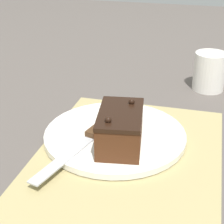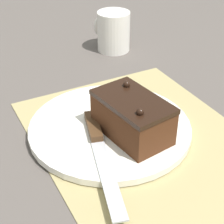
{
  "view_description": "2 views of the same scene",
  "coord_description": "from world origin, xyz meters",
  "px_view_note": "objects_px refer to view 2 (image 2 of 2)",
  "views": [
    {
      "loc": [
        -0.57,
        -0.12,
        0.39
      ],
      "look_at": [
        0.08,
        0.05,
        0.05
      ],
      "focal_mm": 60.0,
      "sensor_mm": 36.0,
      "label": 1
    },
    {
      "loc": [
        -0.41,
        0.28,
        0.39
      ],
      "look_at": [
        0.07,
        0.03,
        0.03
      ],
      "focal_mm": 60.0,
      "sensor_mm": 36.0,
      "label": 2
    }
  ],
  "objects_px": {
    "chocolate_cake": "(132,117)",
    "serving_knife": "(98,142)",
    "coffee_mug": "(113,31)",
    "cake_plate": "(110,127)"
  },
  "relations": [
    {
      "from": "chocolate_cake",
      "to": "coffee_mug",
      "type": "xyz_separation_m",
      "value": [
        0.35,
        -0.15,
        -0.0
      ]
    },
    {
      "from": "chocolate_cake",
      "to": "serving_knife",
      "type": "xyz_separation_m",
      "value": [
        0.0,
        0.06,
        -0.03
      ]
    },
    {
      "from": "cake_plate",
      "to": "serving_knife",
      "type": "bearing_deg",
      "value": 133.02
    },
    {
      "from": "coffee_mug",
      "to": "cake_plate",
      "type": "bearing_deg",
      "value": 151.36
    },
    {
      "from": "cake_plate",
      "to": "coffee_mug",
      "type": "relative_size",
      "value": 2.89
    },
    {
      "from": "chocolate_cake",
      "to": "serving_knife",
      "type": "height_order",
      "value": "chocolate_cake"
    },
    {
      "from": "cake_plate",
      "to": "chocolate_cake",
      "type": "relative_size",
      "value": 1.98
    },
    {
      "from": "serving_knife",
      "to": "coffee_mug",
      "type": "xyz_separation_m",
      "value": [
        0.35,
        -0.21,
        0.03
      ]
    },
    {
      "from": "cake_plate",
      "to": "serving_knife",
      "type": "xyz_separation_m",
      "value": [
        -0.04,
        0.04,
        0.01
      ]
    },
    {
      "from": "chocolate_cake",
      "to": "serving_knife",
      "type": "distance_m",
      "value": 0.07
    }
  ]
}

